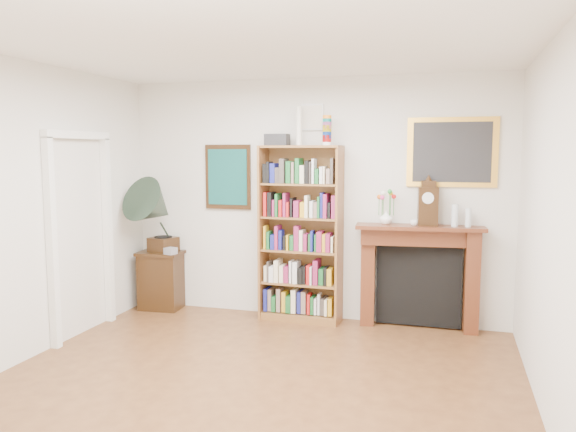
{
  "coord_description": "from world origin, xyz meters",
  "views": [
    {
      "loc": [
        1.55,
        -3.85,
        1.96
      ],
      "look_at": [
        -0.03,
        1.6,
        1.3
      ],
      "focal_mm": 35.0,
      "sensor_mm": 36.0,
      "label": 1
    }
  ],
  "objects_px": {
    "fireplace": "(419,268)",
    "mantel_clock": "(428,204)",
    "bookshelf": "(301,224)",
    "cd_stack": "(171,251)",
    "bottle_right": "(468,218)",
    "flower_vase": "(386,217)",
    "teacup": "(414,223)",
    "gramophone": "(156,210)",
    "bottle_left": "(455,215)",
    "side_cabinet": "(161,280)"
  },
  "relations": [
    {
      "from": "bookshelf",
      "to": "side_cabinet",
      "type": "xyz_separation_m",
      "value": [
        -1.79,
        -0.03,
        -0.77
      ]
    },
    {
      "from": "bookshelf",
      "to": "cd_stack",
      "type": "bearing_deg",
      "value": -172.6
    },
    {
      "from": "flower_vase",
      "to": "bottle_left",
      "type": "bearing_deg",
      "value": -0.07
    },
    {
      "from": "mantel_clock",
      "to": "bottle_right",
      "type": "height_order",
      "value": "mantel_clock"
    },
    {
      "from": "gramophone",
      "to": "bottle_left",
      "type": "relative_size",
      "value": 3.92
    },
    {
      "from": "mantel_clock",
      "to": "side_cabinet",
      "type": "bearing_deg",
      "value": 171.42
    },
    {
      "from": "mantel_clock",
      "to": "flower_vase",
      "type": "relative_size",
      "value": 3.29
    },
    {
      "from": "side_cabinet",
      "to": "mantel_clock",
      "type": "bearing_deg",
      "value": -3.13
    },
    {
      "from": "flower_vase",
      "to": "teacup",
      "type": "distance_m",
      "value": 0.32
    },
    {
      "from": "gramophone",
      "to": "bottle_left",
      "type": "xyz_separation_m",
      "value": [
        3.46,
        0.2,
        0.03
      ]
    },
    {
      "from": "cd_stack",
      "to": "teacup",
      "type": "xyz_separation_m",
      "value": [
        2.86,
        0.14,
        0.43
      ]
    },
    {
      "from": "gramophone",
      "to": "bookshelf",
      "type": "bearing_deg",
      "value": 20.62
    },
    {
      "from": "bottle_left",
      "to": "cd_stack",
      "type": "bearing_deg",
      "value": -176.61
    },
    {
      "from": "mantel_clock",
      "to": "fireplace",
      "type": "bearing_deg",
      "value": 138.2
    },
    {
      "from": "side_cabinet",
      "to": "bottle_right",
      "type": "bearing_deg",
      "value": -3.09
    },
    {
      "from": "teacup",
      "to": "bottle_left",
      "type": "distance_m",
      "value": 0.43
    },
    {
      "from": "gramophone",
      "to": "bottle_right",
      "type": "relative_size",
      "value": 4.71
    },
    {
      "from": "bookshelf",
      "to": "bottle_right",
      "type": "bearing_deg",
      "value": 3.53
    },
    {
      "from": "side_cabinet",
      "to": "mantel_clock",
      "type": "relative_size",
      "value": 1.49
    },
    {
      "from": "bookshelf",
      "to": "fireplace",
      "type": "height_order",
      "value": "bookshelf"
    },
    {
      "from": "bookshelf",
      "to": "bottle_left",
      "type": "relative_size",
      "value": 9.72
    },
    {
      "from": "side_cabinet",
      "to": "bottle_left",
      "type": "distance_m",
      "value": 3.61
    },
    {
      "from": "bookshelf",
      "to": "mantel_clock",
      "type": "height_order",
      "value": "bookshelf"
    },
    {
      "from": "bottle_right",
      "to": "teacup",
      "type": "bearing_deg",
      "value": -174.17
    },
    {
      "from": "side_cabinet",
      "to": "gramophone",
      "type": "bearing_deg",
      "value": -81.88
    },
    {
      "from": "side_cabinet",
      "to": "flower_vase",
      "type": "distance_m",
      "value": 2.9
    },
    {
      "from": "flower_vase",
      "to": "teacup",
      "type": "height_order",
      "value": "flower_vase"
    },
    {
      "from": "side_cabinet",
      "to": "cd_stack",
      "type": "height_order",
      "value": "cd_stack"
    },
    {
      "from": "gramophone",
      "to": "bottle_left",
      "type": "bearing_deg",
      "value": 18.93
    },
    {
      "from": "bookshelf",
      "to": "flower_vase",
      "type": "bearing_deg",
      "value": 4.88
    },
    {
      "from": "bookshelf",
      "to": "bottle_right",
      "type": "xyz_separation_m",
      "value": [
        1.83,
        0.05,
        0.13
      ]
    },
    {
      "from": "gramophone",
      "to": "teacup",
      "type": "bearing_deg",
      "value": 18.32
    },
    {
      "from": "flower_vase",
      "to": "cd_stack",
      "type": "bearing_deg",
      "value": -175.63
    },
    {
      "from": "teacup",
      "to": "bottle_left",
      "type": "bearing_deg",
      "value": 7.71
    },
    {
      "from": "bookshelf",
      "to": "cd_stack",
      "type": "xyz_separation_m",
      "value": [
        -1.59,
        -0.15,
        -0.37
      ]
    },
    {
      "from": "bookshelf",
      "to": "flower_vase",
      "type": "relative_size",
      "value": 15.8
    },
    {
      "from": "fireplace",
      "to": "bottle_left",
      "type": "relative_size",
      "value": 5.82
    },
    {
      "from": "fireplace",
      "to": "flower_vase",
      "type": "bearing_deg",
      "value": -179.51
    },
    {
      "from": "bookshelf",
      "to": "bottle_left",
      "type": "bearing_deg",
      "value": 3.65
    },
    {
      "from": "gramophone",
      "to": "mantel_clock",
      "type": "bearing_deg",
      "value": 19.04
    },
    {
      "from": "flower_vase",
      "to": "bottle_left",
      "type": "distance_m",
      "value": 0.73
    },
    {
      "from": "bottle_left",
      "to": "bottle_right",
      "type": "bearing_deg",
      "value": 0.07
    },
    {
      "from": "teacup",
      "to": "bottle_left",
      "type": "height_order",
      "value": "bottle_left"
    },
    {
      "from": "bookshelf",
      "to": "bottle_left",
      "type": "xyz_separation_m",
      "value": [
        1.69,
        0.05,
        0.15
      ]
    },
    {
      "from": "bookshelf",
      "to": "fireplace",
      "type": "relative_size",
      "value": 1.67
    },
    {
      "from": "bookshelf",
      "to": "gramophone",
      "type": "relative_size",
      "value": 2.48
    },
    {
      "from": "bottle_left",
      "to": "flower_vase",
      "type": "bearing_deg",
      "value": 179.93
    },
    {
      "from": "side_cabinet",
      "to": "mantel_clock",
      "type": "xyz_separation_m",
      "value": [
        3.21,
        0.06,
        1.03
      ]
    },
    {
      "from": "bookshelf",
      "to": "cd_stack",
      "type": "relative_size",
      "value": 19.43
    },
    {
      "from": "fireplace",
      "to": "mantel_clock",
      "type": "bearing_deg",
      "value": -37.61
    }
  ]
}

